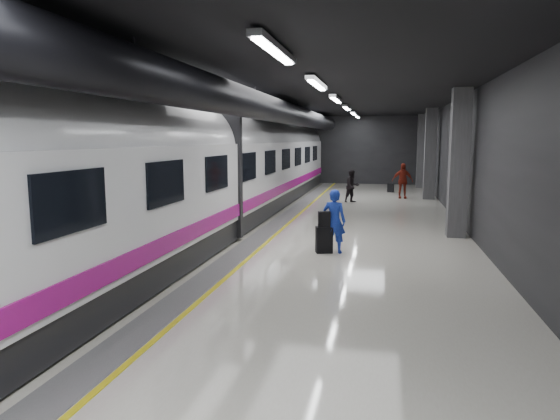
# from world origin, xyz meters

# --- Properties ---
(ground) EXTENTS (40.00, 40.00, 0.00)m
(ground) POSITION_xyz_m (0.00, 0.00, 0.00)
(ground) COLOR silver
(ground) RESTS_ON ground
(platform_hall) EXTENTS (10.02, 40.02, 4.51)m
(platform_hall) POSITION_xyz_m (-0.29, 0.96, 3.54)
(platform_hall) COLOR black
(platform_hall) RESTS_ON ground
(train) EXTENTS (3.05, 38.00, 4.05)m
(train) POSITION_xyz_m (-3.25, -0.00, 2.07)
(train) COLOR black
(train) RESTS_ON ground
(traveler_main) EXTENTS (0.67, 0.49, 1.69)m
(traveler_main) POSITION_xyz_m (1.09, -0.97, 0.84)
(traveler_main) COLOR #1743B0
(traveler_main) RESTS_ON ground
(suitcase_main) EXTENTS (0.49, 0.39, 0.70)m
(suitcase_main) POSITION_xyz_m (0.84, -1.06, 0.35)
(suitcase_main) COLOR black
(suitcase_main) RESTS_ON ground
(shoulder_bag) EXTENTS (0.34, 0.25, 0.41)m
(shoulder_bag) POSITION_xyz_m (0.84, -1.09, 0.91)
(shoulder_bag) COLOR black
(shoulder_bag) RESTS_ON suitcase_main
(traveler_far_a) EXTENTS (0.95, 0.93, 1.55)m
(traveler_far_a) POSITION_xyz_m (0.87, 9.78, 0.77)
(traveler_far_a) COLOR black
(traveler_far_a) RESTS_ON ground
(traveler_far_b) EXTENTS (1.08, 0.53, 1.78)m
(traveler_far_b) POSITION_xyz_m (3.25, 12.01, 0.89)
(traveler_far_b) COLOR maroon
(traveler_far_b) RESTS_ON ground
(suitcase_far) EXTENTS (0.38, 0.29, 0.50)m
(suitcase_far) POSITION_xyz_m (2.72, 14.89, 0.25)
(suitcase_far) COLOR black
(suitcase_far) RESTS_ON ground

